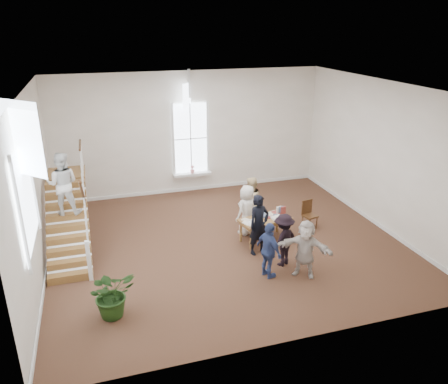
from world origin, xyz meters
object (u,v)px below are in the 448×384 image
object	(u,v)px
floor_plant	(112,293)
side_chair	(309,213)
woman_cluster_c	(305,249)
police_officer	(259,225)
woman_cluster_a	(269,251)
elderly_woman	(247,210)
person_yellow	(251,202)
library_table	(265,221)
woman_cluster_b	(283,240)

from	to	relation	value
floor_plant	side_chair	xyz separation A→B (m)	(6.19, 2.78, -0.07)
woman_cluster_c	side_chair	bearing A→B (deg)	98.14
police_officer	side_chair	distance (m)	2.39
floor_plant	woman_cluster_a	bearing A→B (deg)	6.87
woman_cluster_a	side_chair	xyz separation A→B (m)	(2.31, 2.31, -0.25)
elderly_woman	woman_cluster_a	distance (m)	2.50
police_officer	person_yellow	xyz separation A→B (m)	(0.40, 1.75, -0.06)
woman_cluster_c	side_chair	world-z (taller)	woman_cluster_c
woman_cluster_a	library_table	bearing A→B (deg)	-36.55
woman_cluster_b	floor_plant	distance (m)	4.58
elderly_woman	police_officer	bearing A→B (deg)	55.60
woman_cluster_a	woman_cluster_c	distance (m)	0.92
police_officer	woman_cluster_b	bearing A→B (deg)	-77.40
library_table	police_officer	xyz separation A→B (m)	(-0.46, -0.65, 0.24)
elderly_woman	woman_cluster_b	size ratio (longest dim) A/B	1.07
library_table	woman_cluster_c	world-z (taller)	woman_cluster_c
person_yellow	woman_cluster_a	world-z (taller)	person_yellow
woman_cluster_b	elderly_woman	bearing A→B (deg)	-109.36
elderly_woman	person_yellow	bearing A→B (deg)	-150.79
woman_cluster_c	floor_plant	world-z (taller)	woman_cluster_c
floor_plant	side_chair	bearing A→B (deg)	24.18
person_yellow	woman_cluster_c	size ratio (longest dim) A/B	1.06
woman_cluster_b	woman_cluster_c	distance (m)	0.72
woman_cluster_b	woman_cluster_c	xyz separation A→B (m)	(0.30, -0.65, 0.03)
elderly_woman	woman_cluster_a	xyz separation A→B (m)	(-0.30, -2.48, -0.03)
elderly_woman	floor_plant	xyz separation A→B (m)	(-4.18, -2.94, -0.22)
woman_cluster_b	side_chair	bearing A→B (deg)	-160.22
woman_cluster_a	floor_plant	world-z (taller)	woman_cluster_a
person_yellow	floor_plant	distance (m)	5.66
woman_cluster_c	library_table	bearing A→B (deg)	133.84
library_table	woman_cluster_a	distance (m)	1.99
police_officer	floor_plant	distance (m)	4.43
woman_cluster_b	woman_cluster_c	bearing A→B (deg)	87.09
woman_cluster_c	side_chair	distance (m)	2.89
library_table	elderly_woman	bearing A→B (deg)	108.80
police_officer	woman_cluster_a	xyz separation A→B (m)	(-0.20, -1.23, -0.12)
police_officer	person_yellow	world-z (taller)	police_officer
library_table	elderly_woman	distance (m)	0.72
woman_cluster_c	floor_plant	size ratio (longest dim) A/B	1.36
elderly_woman	woman_cluster_a	world-z (taller)	elderly_woman
woman_cluster_c	woman_cluster_a	bearing A→B (deg)	-155.13
library_table	woman_cluster_a	xyz separation A→B (m)	(-0.67, -1.88, 0.11)
library_table	person_yellow	size ratio (longest dim) A/B	1.02
person_yellow	side_chair	bearing A→B (deg)	121.12
person_yellow	floor_plant	size ratio (longest dim) A/B	1.44
police_officer	woman_cluster_c	distance (m)	1.59
person_yellow	side_chair	size ratio (longest dim) A/B	1.79
library_table	woman_cluster_c	size ratio (longest dim) A/B	1.08
floor_plant	elderly_woman	bearing A→B (deg)	35.14
elderly_woman	side_chair	size ratio (longest dim) A/B	1.73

